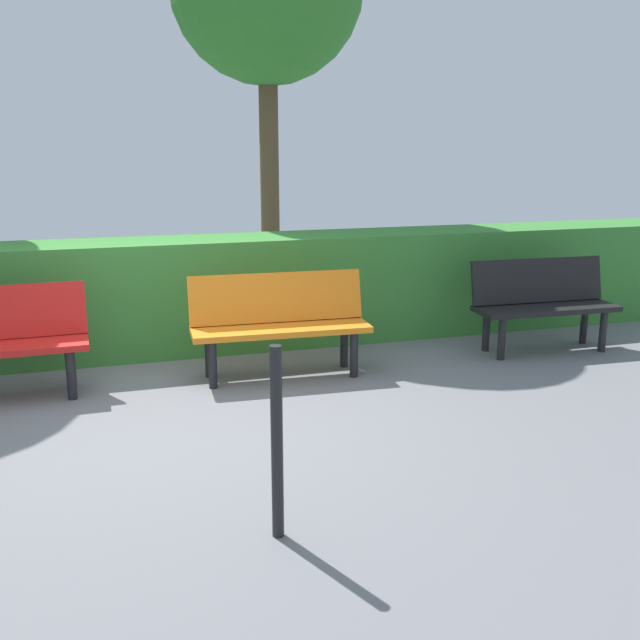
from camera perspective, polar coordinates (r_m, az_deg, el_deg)
The scene contains 5 objects.
ground_plane at distance 5.39m, azimuth -12.72°, elevation -7.49°, with size 16.90×16.90×0.00m, color slate.
bench_black at distance 7.14m, azimuth 17.19°, elevation 1.49°, with size 1.38×0.52×0.86m.
bench_orange at distance 6.08m, azimuth -3.24°, elevation 0.03°, with size 1.51×0.54×0.86m.
hedge_row at distance 7.04m, azimuth -5.22°, elevation 2.31°, with size 12.90×0.72×1.06m, color #387F33.
railing_post_mid at distance 3.59m, azimuth -3.43°, elevation -9.74°, with size 0.06×0.06×1.00m, color black.
Camera 1 is at (0.30, 5.03, 1.94)m, focal length 40.45 mm.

